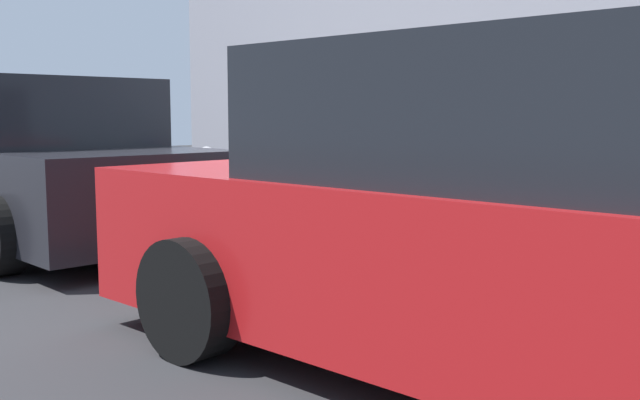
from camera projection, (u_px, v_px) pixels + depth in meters
name	position (u px, v px, depth m)	size (l,w,h in m)	color
ground_plane	(294.00, 244.00, 7.13)	(40.00, 40.00, 0.00)	#28282B
sidewalk_curb	(447.00, 213.00, 8.85)	(18.00, 5.00, 0.14)	gray
suitcase_silver_2	(606.00, 213.00, 5.53)	(0.45, 0.23, 1.05)	#9EA0A8
suitcase_navy_3	(549.00, 206.00, 5.94)	(0.40, 0.24, 1.07)	navy
suitcase_red_4	(488.00, 207.00, 6.26)	(0.48, 0.25, 0.92)	red
suitcase_teal_5	(437.00, 203.00, 6.70)	(0.50, 0.29, 0.90)	#0F606B
suitcase_maroon_6	(392.00, 191.00, 7.08)	(0.41, 0.26, 1.03)	maroon
suitcase_olive_7	(354.00, 199.00, 7.51)	(0.50, 0.25, 0.57)	#59601E
suitcase_black_8	(310.00, 195.00, 7.86)	(0.48, 0.27, 0.58)	black
suitcase_silver_9	(285.00, 181.00, 8.31)	(0.42, 0.23, 0.95)	#9EA0A8
suitcase_navy_10	(256.00, 182.00, 8.65)	(0.38, 0.26, 0.70)	navy
fire_hydrant	(207.00, 173.00, 9.27)	(0.39, 0.21, 0.72)	#99999E
bollard_post	(176.00, 174.00, 9.52)	(0.12, 0.12, 0.70)	brown
parked_car_red_0	(540.00, 228.00, 3.33)	(4.86, 2.15, 1.59)	#AD1619
parked_car_charcoal_1	(35.00, 166.00, 7.32)	(4.67, 2.04, 1.59)	black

